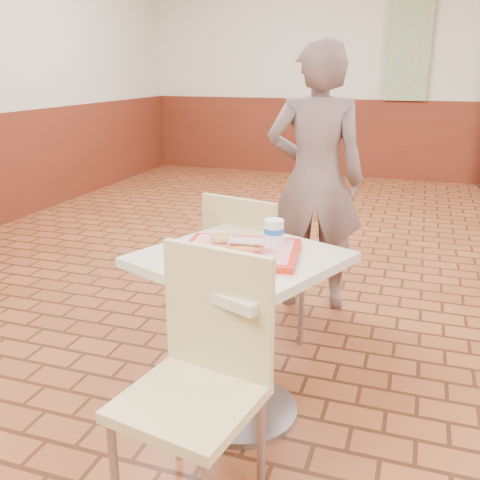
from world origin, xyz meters
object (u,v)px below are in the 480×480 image
(main_table, at_px, (240,310))
(long_john_donut, at_px, (245,247))
(chair_main_front, at_px, (201,370))
(chair_main_back, at_px, (250,269))
(ring_donut, at_px, (223,237))
(paper_cup, at_px, (274,232))
(customer, at_px, (315,180))
(serving_tray, at_px, (240,252))

(main_table, distance_m, long_john_donut, 0.29)
(chair_main_front, height_order, long_john_donut, chair_main_front)
(chair_main_back, distance_m, long_john_donut, 0.60)
(chair_main_front, xyz_separation_m, long_john_donut, (0.01, 0.43, 0.28))
(ring_donut, bearing_deg, paper_cup, 10.04)
(customer, xyz_separation_m, ring_donut, (-0.15, -1.13, -0.02))
(chair_main_front, xyz_separation_m, customer, (0.03, 1.66, 0.30))
(main_table, distance_m, ring_donut, 0.30)
(paper_cup, bearing_deg, long_john_donut, -118.88)
(chair_main_front, bearing_deg, ring_donut, 113.01)
(ring_donut, bearing_deg, long_john_donut, -38.00)
(customer, xyz_separation_m, long_john_donut, (-0.02, -1.23, -0.02))
(chair_main_front, height_order, ring_donut, chair_main_front)
(chair_main_front, relative_size, ring_donut, 8.75)
(serving_tray, xyz_separation_m, long_john_donut, (0.03, -0.04, 0.04))
(ring_donut, bearing_deg, chair_main_back, 91.71)
(serving_tray, bearing_deg, long_john_donut, -49.54)
(serving_tray, relative_size, ring_donut, 4.51)
(main_table, distance_m, serving_tray, 0.25)
(ring_donut, height_order, long_john_donut, long_john_donut)
(serving_tray, distance_m, long_john_donut, 0.06)
(chair_main_back, bearing_deg, paper_cup, 133.72)
(customer, height_order, serving_tray, customer)
(customer, height_order, ring_donut, customer)
(main_table, height_order, paper_cup, paper_cup)
(chair_main_back, bearing_deg, ring_donut, 105.58)
(chair_main_back, xyz_separation_m, long_john_donut, (0.14, -0.51, 0.29))
(main_table, relative_size, customer, 0.46)
(long_john_donut, relative_size, paper_cup, 1.63)
(customer, bearing_deg, serving_tray, 76.49)
(main_table, xyz_separation_m, chair_main_back, (-0.10, 0.47, -0.01))
(customer, relative_size, ring_donut, 15.80)
(main_table, height_order, ring_donut, ring_donut)
(chair_main_back, xyz_separation_m, customer, (0.16, 0.73, 0.31))
(main_table, relative_size, paper_cup, 7.28)
(main_table, bearing_deg, paper_cup, 40.97)
(long_john_donut, bearing_deg, chair_main_front, -91.01)
(main_table, bearing_deg, chair_main_back, 102.65)
(long_john_donut, bearing_deg, serving_tray, 130.46)
(main_table, xyz_separation_m, serving_tray, (0.00, -0.00, 0.25))
(ring_donut, bearing_deg, customer, 82.46)
(ring_donut, xyz_separation_m, long_john_donut, (0.13, -0.10, 0.01))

